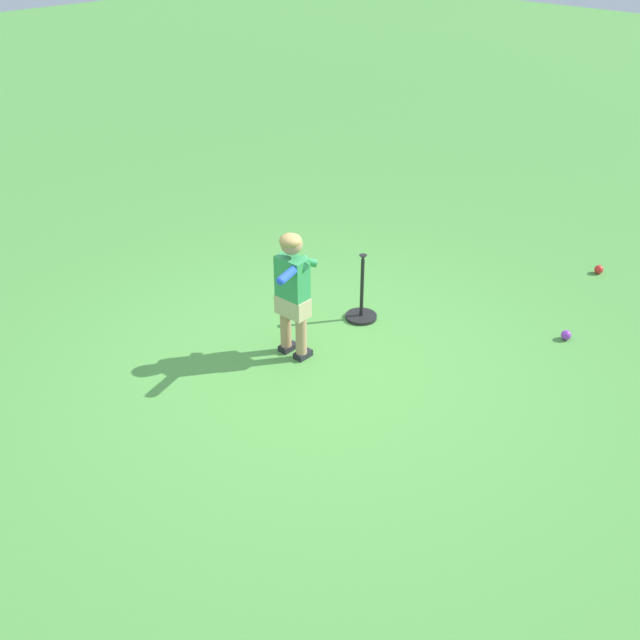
{
  "coord_description": "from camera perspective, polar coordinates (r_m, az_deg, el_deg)",
  "views": [
    {
      "loc": [
        3.54,
        3.46,
        3.36
      ],
      "look_at": [
        -0.02,
        0.03,
        0.45
      ],
      "focal_mm": 41.92,
      "sensor_mm": 36.0,
      "label": 1
    }
  ],
  "objects": [
    {
      "name": "ground_plane",
      "position": [
        5.98,
        -0.29,
        -3.69
      ],
      "size": [
        40.0,
        40.0,
        0.0
      ],
      "primitive_type": "plane",
      "color": "#519942"
    },
    {
      "name": "child_batter",
      "position": [
        5.82,
        -2.09,
        2.71
      ],
      "size": [
        0.58,
        0.4,
        1.08
      ],
      "color": "#232328",
      "rests_on": "ground"
    },
    {
      "name": "play_ball_far_right",
      "position": [
        7.91,
        20.51,
        3.64
      ],
      "size": [
        0.09,
        0.09,
        0.09
      ],
      "primitive_type": "sphere",
      "color": "red",
      "rests_on": "ground"
    },
    {
      "name": "play_ball_far_left",
      "position": [
        6.66,
        18.27,
        -1.1
      ],
      "size": [
        0.09,
        0.09,
        0.09
      ],
      "primitive_type": "sphere",
      "color": "purple",
      "rests_on": "ground"
    },
    {
      "name": "batting_tee",
      "position": [
        6.61,
        3.18,
        0.94
      ],
      "size": [
        0.28,
        0.28,
        0.62
      ],
      "color": "black",
      "rests_on": "ground"
    }
  ]
}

